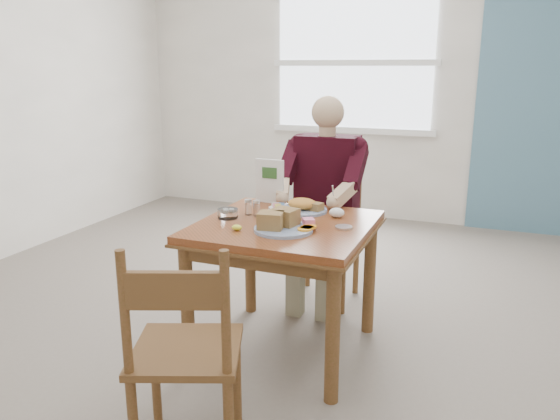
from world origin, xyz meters
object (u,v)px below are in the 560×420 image
at_px(chair_near, 185,354).
at_px(diner, 324,186).
at_px(far_plate, 303,207).
at_px(table, 285,242).
at_px(chair_far, 327,231).
at_px(near_plate, 282,223).

height_order(chair_near, diner, diner).
distance_m(diner, far_plate, 0.45).
bearing_deg(diner, table, -90.00).
distance_m(chair_far, diner, 0.34).
height_order(chair_near, near_plate, chair_near).
distance_m(chair_near, diner, 1.73).
height_order(diner, near_plate, diner).
relative_size(near_plate, far_plate, 0.89).
bearing_deg(table, near_plate, -75.19).
xyz_separation_m(chair_far, near_plate, (0.04, -0.93, 0.31)).
bearing_deg(table, chair_near, -92.25).
bearing_deg(diner, near_plate, -87.59).
bearing_deg(diner, far_plate, -88.27).
relative_size(chair_near, near_plate, 2.92).
distance_m(chair_far, near_plate, 0.98).
height_order(chair_near, far_plate, chair_near).
xyz_separation_m(chair_near, diner, (0.04, 1.69, 0.33)).
distance_m(diner, near_plate, 0.84).
bearing_deg(table, chair_far, 90.00).
bearing_deg(chair_near, near_plate, 85.02).
height_order(table, chair_near, chair_near).
bearing_deg(far_plate, chair_near, -92.42).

